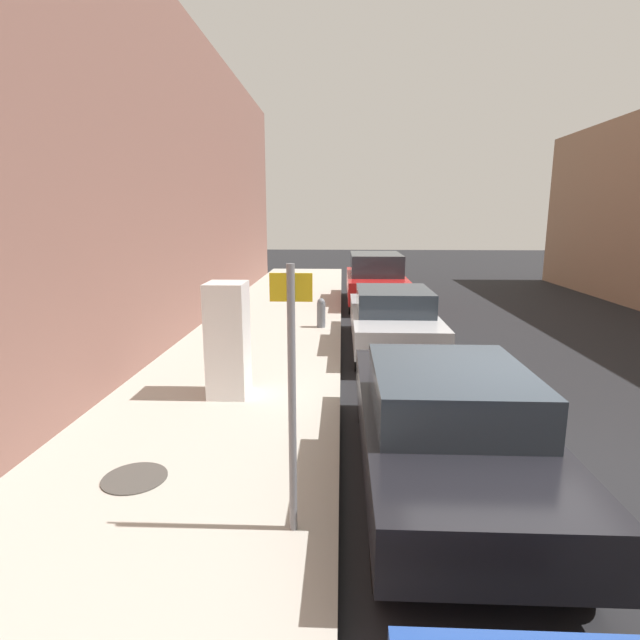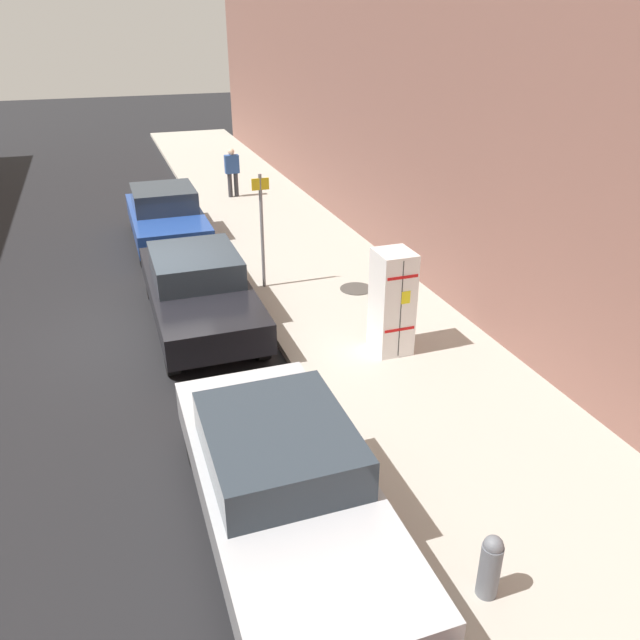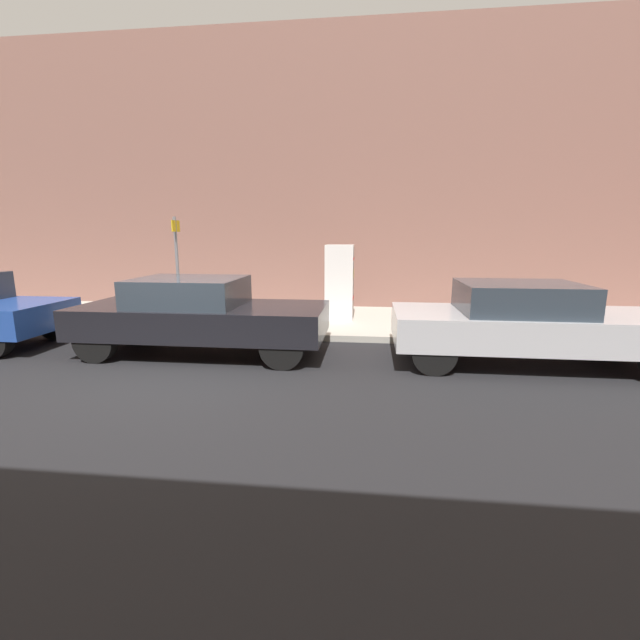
{
  "view_description": "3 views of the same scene",
  "coord_description": "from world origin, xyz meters",
  "px_view_note": "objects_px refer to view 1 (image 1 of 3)",
  "views": [
    {
      "loc": [
        -2.05,
        -5.21,
        2.96
      ],
      "look_at": [
        -2.45,
        3.8,
        1.08
      ],
      "focal_mm": 28.0,
      "sensor_mm": 36.0,
      "label": 1
    },
    {
      "loc": [
        0.51,
        11.1,
        5.45
      ],
      "look_at": [
        -2.23,
        3.27,
        1.38
      ],
      "focal_mm": 35.0,
      "sensor_mm": 36.0,
      "label": 2
    },
    {
      "loc": [
        6.56,
        3.13,
        2.2
      ],
      "look_at": [
        -1.2,
        2.21,
        0.63
      ],
      "focal_mm": 24.0,
      "sensor_mm": 36.0,
      "label": 3
    }
  ],
  "objects_px": {
    "fire_hydrant": "(321,312)",
    "parked_sedan_silver": "(392,317)",
    "discarded_refrigerator": "(228,340)",
    "parked_suv_red": "(375,279)",
    "parked_sedan_dark": "(444,421)",
    "street_sign_post": "(292,387)"
  },
  "relations": [
    {
      "from": "fire_hydrant",
      "to": "parked_sedan_silver",
      "type": "xyz_separation_m",
      "value": [
        1.66,
        -1.61,
        0.21
      ]
    },
    {
      "from": "fire_hydrant",
      "to": "parked_suv_red",
      "type": "height_order",
      "value": "parked_suv_red"
    },
    {
      "from": "street_sign_post",
      "to": "parked_suv_red",
      "type": "bearing_deg",
      "value": 83.03
    },
    {
      "from": "fire_hydrant",
      "to": "parked_sedan_dark",
      "type": "bearing_deg",
      "value": -77.39
    },
    {
      "from": "street_sign_post",
      "to": "fire_hydrant",
      "type": "xyz_separation_m",
      "value": [
        -0.1,
        8.53,
        -0.98
      ]
    },
    {
      "from": "fire_hydrant",
      "to": "parked_suv_red",
      "type": "xyz_separation_m",
      "value": [
        1.66,
        4.26,
        0.36
      ]
    },
    {
      "from": "fire_hydrant",
      "to": "discarded_refrigerator",
      "type": "bearing_deg",
      "value": -104.13
    },
    {
      "from": "parked_sedan_silver",
      "to": "parked_suv_red",
      "type": "relative_size",
      "value": 0.96
    },
    {
      "from": "discarded_refrigerator",
      "to": "parked_suv_red",
      "type": "bearing_deg",
      "value": 72.51
    },
    {
      "from": "discarded_refrigerator",
      "to": "parked_sedan_dark",
      "type": "height_order",
      "value": "discarded_refrigerator"
    },
    {
      "from": "street_sign_post",
      "to": "parked_suv_red",
      "type": "height_order",
      "value": "street_sign_post"
    },
    {
      "from": "discarded_refrigerator",
      "to": "parked_sedan_silver",
      "type": "height_order",
      "value": "discarded_refrigerator"
    },
    {
      "from": "fire_hydrant",
      "to": "parked_sedan_silver",
      "type": "bearing_deg",
      "value": -44.16
    },
    {
      "from": "discarded_refrigerator",
      "to": "parked_sedan_dark",
      "type": "xyz_separation_m",
      "value": [
        2.93,
        -2.39,
        -0.3
      ]
    },
    {
      "from": "street_sign_post",
      "to": "parked_suv_red",
      "type": "xyz_separation_m",
      "value": [
        1.56,
        12.79,
        -0.62
      ]
    },
    {
      "from": "parked_sedan_dark",
      "to": "parked_suv_red",
      "type": "height_order",
      "value": "parked_suv_red"
    },
    {
      "from": "discarded_refrigerator",
      "to": "parked_suv_red",
      "type": "distance_m",
      "value": 9.76
    },
    {
      "from": "fire_hydrant",
      "to": "parked_sedan_silver",
      "type": "height_order",
      "value": "parked_sedan_silver"
    },
    {
      "from": "parked_suv_red",
      "to": "parked_sedan_dark",
      "type": "bearing_deg",
      "value": -90.0
    },
    {
      "from": "street_sign_post",
      "to": "fire_hydrant",
      "type": "distance_m",
      "value": 8.59
    },
    {
      "from": "parked_sedan_dark",
      "to": "parked_suv_red",
      "type": "bearing_deg",
      "value": 90.0
    },
    {
      "from": "parked_sedan_silver",
      "to": "parked_suv_red",
      "type": "height_order",
      "value": "parked_suv_red"
    }
  ]
}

